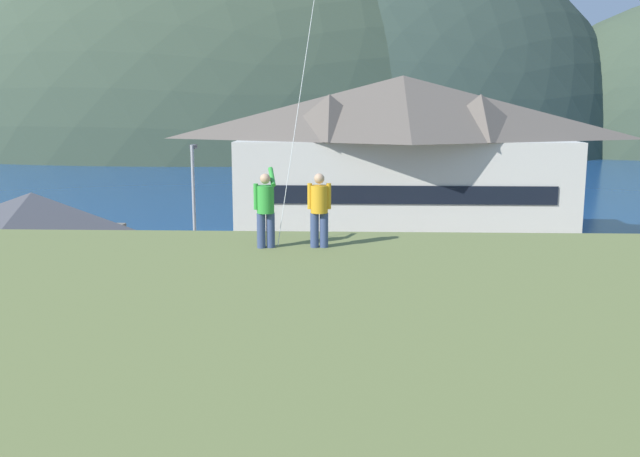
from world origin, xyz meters
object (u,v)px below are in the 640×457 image
(parked_car_lone_by_shed, at_px, (330,280))
(parked_car_front_row_silver, at_px, (604,323))
(parked_car_front_row_end, at_px, (179,278))
(parked_car_front_row_red, at_px, (355,324))
(parked_car_back_row_right, at_px, (486,333))
(person_kite_flyer, at_px, (265,207))
(storage_shed_near_lot, at_px, (35,247))
(wharf_dock, at_px, (305,210))
(moored_boat_wharfside, at_px, (269,201))
(harbor_lodge, at_px, (402,155))
(parked_car_mid_row_far, at_px, (620,290))
(person_companion, at_px, (319,208))
(parking_light_pole, at_px, (194,204))

(parked_car_lone_by_shed, relative_size, parked_car_front_row_silver, 1.03)
(parked_car_front_row_end, relative_size, parked_car_front_row_red, 1.02)
(parked_car_back_row_right, distance_m, person_kite_flyer, 11.88)
(parked_car_lone_by_shed, distance_m, parked_car_front_row_end, 7.07)
(storage_shed_near_lot, xyz_separation_m, parked_car_front_row_end, (6.26, 1.07, -1.64))
(wharf_dock, bearing_deg, parked_car_front_row_end, -99.68)
(parked_car_front_row_red, bearing_deg, parked_car_back_row_right, -11.35)
(wharf_dock, bearing_deg, moored_boat_wharfside, 137.96)
(harbor_lodge, height_order, storage_shed_near_lot, harbor_lodge)
(parked_car_front_row_red, bearing_deg, person_kite_flyer, -104.15)
(parked_car_lone_by_shed, relative_size, parked_car_back_row_right, 1.04)
(harbor_lodge, bearing_deg, parked_car_mid_row_far, -61.44)
(parked_car_lone_by_shed, xyz_separation_m, parked_car_back_row_right, (5.72, -7.30, 0.00))
(storage_shed_near_lot, distance_m, moored_boat_wharfside, 30.87)
(harbor_lodge, distance_m, parked_car_back_row_right, 22.18)
(parked_car_front_row_red, xyz_separation_m, person_companion, (-0.97, -8.72, 5.64))
(parked_car_mid_row_far, xyz_separation_m, person_kite_flyer, (-13.92, -14.00, 5.66))
(wharf_dock, relative_size, parked_car_front_row_red, 2.85)
(parked_car_mid_row_far, bearing_deg, parked_car_front_row_silver, -116.95)
(moored_boat_wharfside, height_order, parked_car_front_row_end, moored_boat_wharfside)
(parked_car_mid_row_far, height_order, person_kite_flyer, person_kite_flyer)
(harbor_lodge, distance_m, person_companion, 29.73)
(storage_shed_near_lot, bearing_deg, person_kite_flyer, -49.52)
(moored_boat_wharfside, xyz_separation_m, parked_car_front_row_red, (7.11, -35.40, 0.34))
(parked_car_front_row_end, bearing_deg, person_kite_flyer, -68.90)
(wharf_dock, bearing_deg, storage_shed_near_lot, -111.63)
(parked_car_front_row_red, bearing_deg, moored_boat_wharfside, 101.36)
(parked_car_front_row_red, bearing_deg, parking_light_pole, 129.52)
(storage_shed_near_lot, xyz_separation_m, parking_light_pole, (6.36, 4.28, 1.42))
(parked_car_lone_by_shed, xyz_separation_m, parked_car_front_row_red, (1.07, -6.36, 0.00))
(parked_car_back_row_right, xyz_separation_m, person_kite_flyer, (-6.86, -7.87, 5.66))
(parked_car_front_row_end, height_order, parked_car_mid_row_far, same)
(person_companion, bearing_deg, parked_car_front_row_end, 115.15)
(parked_car_front_row_end, distance_m, parked_car_back_row_right, 14.80)
(storage_shed_near_lot, distance_m, person_companion, 19.94)
(parked_car_lone_by_shed, bearing_deg, parked_car_front_row_red, -80.42)
(wharf_dock, xyz_separation_m, moored_boat_wharfside, (-3.38, 3.05, 0.37))
(parked_car_lone_by_shed, relative_size, parked_car_front_row_end, 1.00)
(harbor_lodge, bearing_deg, parked_car_front_row_red, -98.99)
(person_kite_flyer, bearing_deg, parked_car_lone_by_shed, 85.68)
(wharf_dock, height_order, parked_car_front_row_end, parked_car_front_row_end)
(harbor_lodge, relative_size, parked_car_lone_by_shed, 5.08)
(storage_shed_near_lot, bearing_deg, wharf_dock, 68.37)
(storage_shed_near_lot, bearing_deg, parked_car_lone_by_shed, 3.85)
(parked_car_lone_by_shed, relative_size, parking_light_pole, 0.62)
(moored_boat_wharfside, xyz_separation_m, parking_light_pole, (-0.93, -25.66, 3.41))
(parked_car_mid_row_far, bearing_deg, parked_car_front_row_red, -156.05)
(parked_car_lone_by_shed, bearing_deg, wharf_dock, 95.84)
(parked_car_mid_row_far, distance_m, person_kite_flyer, 20.54)
(person_kite_flyer, bearing_deg, parked_car_front_row_silver, 38.75)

